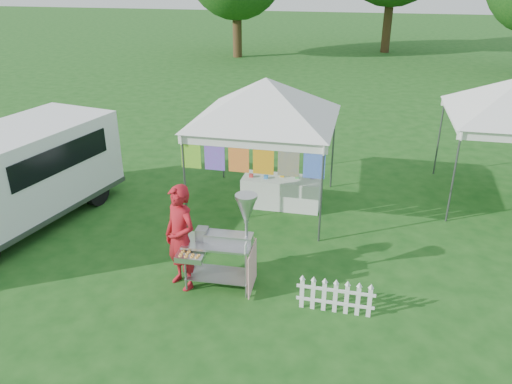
# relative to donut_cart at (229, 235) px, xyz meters

# --- Properties ---
(ground) EXTENTS (120.00, 120.00, 0.00)m
(ground) POSITION_rel_donut_cart_xyz_m (-0.07, -0.11, -1.05)
(ground) COLOR #174C15
(ground) RESTS_ON ground
(canopy_main) EXTENTS (4.24, 4.24, 3.45)m
(canopy_main) POSITION_rel_donut_cart_xyz_m (-0.07, 3.39, 1.94)
(canopy_main) COLOR #59595E
(canopy_main) RESTS_ON ground
(donut_cart) EXTENTS (1.28, 0.92, 1.78)m
(donut_cart) POSITION_rel_donut_cart_xyz_m (0.00, 0.00, 0.00)
(donut_cart) COLOR gray
(donut_cart) RESTS_ON ground
(vendor) EXTENTS (0.83, 0.75, 1.90)m
(vendor) POSITION_rel_donut_cart_xyz_m (-0.82, -0.10, -0.10)
(vendor) COLOR #A5141E
(vendor) RESTS_ON ground
(cargo_van) EXTENTS (2.91, 5.25, 2.06)m
(cargo_van) POSITION_rel_donut_cart_xyz_m (-5.07, 1.32, 0.06)
(cargo_van) COLOR white
(cargo_van) RESTS_ON ground
(picket_fence) EXTENTS (1.26, 0.04, 0.56)m
(picket_fence) POSITION_rel_donut_cart_xyz_m (1.84, -0.29, -0.76)
(picket_fence) COLOR white
(picket_fence) RESTS_ON ground
(display_table) EXTENTS (1.80, 0.70, 0.70)m
(display_table) POSITION_rel_donut_cart_xyz_m (0.30, 3.45, -0.70)
(display_table) COLOR white
(display_table) RESTS_ON ground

